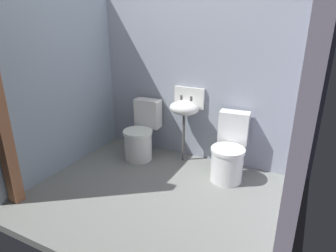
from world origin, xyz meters
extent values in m
cube|color=slate|center=(0.00, 0.00, -0.04)|extent=(3.08, 2.42, 0.08)
cube|color=#929AAA|center=(0.00, 1.06, 1.09)|extent=(3.08, 0.10, 2.18)
cube|color=#8C9EAD|center=(-1.39, 0.10, 1.09)|extent=(0.10, 2.22, 2.18)
cube|color=#9A92A9|center=(1.39, 0.10, 1.09)|extent=(0.10, 2.22, 2.18)
cylinder|color=white|center=(-0.62, 0.57, 0.19)|extent=(0.39, 0.39, 0.38)
cylinder|color=silver|center=(-0.62, 0.57, 0.40)|extent=(0.41, 0.41, 0.04)
cube|color=white|center=(-0.63, 0.87, 0.58)|extent=(0.37, 0.19, 0.40)
cylinder|color=white|center=(0.63, 0.57, 0.19)|extent=(0.41, 0.41, 0.38)
cylinder|color=white|center=(0.63, 0.57, 0.40)|extent=(0.43, 0.43, 0.04)
cube|color=white|center=(0.60, 0.87, 0.58)|extent=(0.37, 0.21, 0.40)
cylinder|color=#514F4F|center=(-0.05, 0.82, 0.33)|extent=(0.04, 0.04, 0.66)
ellipsoid|color=white|center=(-0.05, 0.82, 0.75)|extent=(0.40, 0.32, 0.18)
cube|color=white|center=(-0.05, 0.99, 0.85)|extent=(0.42, 0.04, 0.28)
cylinder|color=#514F4F|center=(-0.12, 0.88, 0.87)|extent=(0.04, 0.04, 0.06)
cylinder|color=#514F4F|center=(0.02, 0.88, 0.87)|extent=(0.04, 0.04, 0.06)
camera|label=1|loc=(1.40, -2.50, 1.86)|focal=31.17mm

